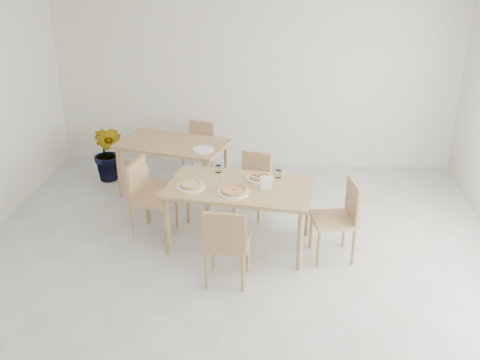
# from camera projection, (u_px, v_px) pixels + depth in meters

# --- Properties ---
(main_table) EXTENTS (1.72, 1.12, 0.75)m
(main_table) POSITION_uv_depth(u_px,v_px,m) (240.00, 192.00, 6.31)
(main_table) COLOR tan
(main_table) RESTS_ON ground
(chair_south) EXTENTS (0.46, 0.46, 0.88)m
(chair_south) POSITION_uv_depth(u_px,v_px,m) (226.00, 241.00, 5.64)
(chair_south) COLOR tan
(chair_south) RESTS_ON ground
(chair_north) EXTENTS (0.49, 0.49, 0.80)m
(chair_north) POSITION_uv_depth(u_px,v_px,m) (253.00, 180.00, 7.15)
(chair_north) COLOR tan
(chair_north) RESTS_ON ground
(chair_west) EXTENTS (0.53, 0.53, 0.93)m
(chair_west) POSITION_uv_depth(u_px,v_px,m) (147.00, 193.00, 6.61)
(chair_west) COLOR tan
(chair_west) RESTS_ON ground
(chair_east) EXTENTS (0.53, 0.53, 0.91)m
(chair_east) POSITION_uv_depth(u_px,v_px,m) (341.00, 214.00, 6.14)
(chair_east) COLOR tan
(chair_east) RESTS_ON ground
(plate_margherita) EXTENTS (0.35, 0.35, 0.02)m
(plate_margherita) POSITION_uv_depth(u_px,v_px,m) (234.00, 192.00, 6.11)
(plate_margherita) COLOR white
(plate_margherita) RESTS_ON main_table
(plate_mushroom) EXTENTS (0.32, 0.32, 0.02)m
(plate_mushroom) POSITION_uv_depth(u_px,v_px,m) (191.00, 187.00, 6.24)
(plate_mushroom) COLOR white
(plate_mushroom) RESTS_ON main_table
(plate_pepperoni) EXTENTS (0.31, 0.31, 0.02)m
(plate_pepperoni) POSITION_uv_depth(u_px,v_px,m) (260.00, 179.00, 6.44)
(plate_pepperoni) COLOR white
(plate_pepperoni) RESTS_ON main_table
(pizza_margherita) EXTENTS (0.34, 0.34, 0.03)m
(pizza_margherita) POSITION_uv_depth(u_px,v_px,m) (234.00, 190.00, 6.10)
(pizza_margherita) COLOR #DBB767
(pizza_margherita) RESTS_ON plate_margherita
(pizza_mushroom) EXTENTS (0.29, 0.29, 0.03)m
(pizza_mushroom) POSITION_uv_depth(u_px,v_px,m) (191.00, 185.00, 6.23)
(pizza_mushroom) COLOR #DBB767
(pizza_mushroom) RESTS_ON plate_mushroom
(pizza_pepperoni) EXTENTS (0.32, 0.32, 0.03)m
(pizza_pepperoni) POSITION_uv_depth(u_px,v_px,m) (260.00, 177.00, 6.43)
(pizza_pepperoni) COLOR #DBB767
(pizza_pepperoni) RESTS_ON plate_pepperoni
(tumbler_a) EXTENTS (0.07, 0.07, 0.09)m
(tumbler_a) POSITION_uv_depth(u_px,v_px,m) (278.00, 174.00, 6.47)
(tumbler_a) COLOR white
(tumbler_a) RESTS_ON main_table
(tumbler_b) EXTENTS (0.07, 0.07, 0.09)m
(tumbler_b) POSITION_uv_depth(u_px,v_px,m) (218.00, 169.00, 6.62)
(tumbler_b) COLOR white
(tumbler_b) RESTS_ON main_table
(napkin_holder) EXTENTS (0.13, 0.07, 0.15)m
(napkin_holder) POSITION_uv_depth(u_px,v_px,m) (266.00, 184.00, 6.17)
(napkin_holder) COLOR silver
(napkin_holder) RESTS_ON main_table
(fork_a) EXTENTS (0.08, 0.16, 0.01)m
(fork_a) POSITION_uv_depth(u_px,v_px,m) (200.00, 176.00, 6.52)
(fork_a) COLOR silver
(fork_a) RESTS_ON main_table
(fork_b) EXTENTS (0.02, 0.17, 0.01)m
(fork_b) POSITION_uv_depth(u_px,v_px,m) (221.00, 180.00, 6.43)
(fork_b) COLOR silver
(fork_b) RESTS_ON main_table
(second_table) EXTENTS (1.60, 1.15, 0.75)m
(second_table) POSITION_uv_depth(u_px,v_px,m) (173.00, 149.00, 7.60)
(second_table) COLOR tan
(second_table) RESTS_ON ground
(chair_back_s) EXTENTS (0.53, 0.53, 0.78)m
(chair_back_s) POSITION_uv_depth(u_px,v_px,m) (143.00, 183.00, 7.06)
(chair_back_s) COLOR tan
(chair_back_s) RESTS_ON ground
(chair_back_n) EXTENTS (0.46, 0.46, 0.77)m
(chair_back_n) POSITION_uv_depth(u_px,v_px,m) (199.00, 144.00, 8.36)
(chair_back_n) COLOR tan
(chair_back_n) RESTS_ON ground
(plate_empty) EXTENTS (0.28, 0.28, 0.02)m
(plate_empty) POSITION_uv_depth(u_px,v_px,m) (203.00, 150.00, 7.29)
(plate_empty) COLOR white
(plate_empty) RESTS_ON second_table
(potted_plant) EXTENTS (0.58, 0.53, 0.86)m
(potted_plant) POSITION_uv_depth(u_px,v_px,m) (109.00, 153.00, 8.09)
(potted_plant) COLOR #285E1C
(potted_plant) RESTS_ON ground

